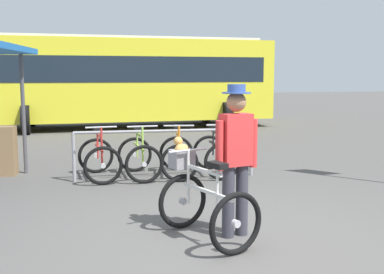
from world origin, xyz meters
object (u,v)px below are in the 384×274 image
Objects in this scene: featured_bicycle at (201,195)px; person_with_featured_bike at (236,154)px; racked_bike_lime at (139,157)px; racked_bike_black at (215,155)px; racked_bike_orange at (178,156)px; bus_distant at (126,77)px; racked_bike_red at (99,158)px.

person_with_featured_bike is at bearing -8.77° from featured_bicycle.
racked_bike_lime is 0.95× the size of racked_bike_black.
racked_bike_black is 0.92× the size of featured_bicycle.
racked_bike_orange is at bearing 81.17° from featured_bicycle.
racked_bike_black is at bearing -86.03° from bus_distant.
racked_bike_orange is 8.37m from bus_distant.
bus_distant is (0.82, 8.20, 1.37)m from racked_bike_lime.
person_with_featured_bike reaches higher than racked_bike_red.
bus_distant reaches higher than racked_bike_lime.
racked_bike_orange and racked_bike_black have the same top height.
person_with_featured_bike reaches higher than racked_bike_orange.
racked_bike_lime is at bearing 175.14° from racked_bike_orange.
racked_bike_lime and racked_bike_orange have the same top height.
racked_bike_lime is at bearing 99.86° from person_with_featured_bike.
racked_bike_black is (1.39, -0.12, 0.00)m from racked_bike_lime.
racked_bike_black is at bearing -4.86° from racked_bike_red.
featured_bicycle is at bearing -86.60° from racked_bike_lime.
racked_bike_orange is 0.69× the size of person_with_featured_bike.
person_with_featured_bike is at bearing -80.14° from racked_bike_lime.
racked_bike_orange is (0.70, -0.06, 0.00)m from racked_bike_lime.
racked_bike_lime is 0.88× the size of featured_bicycle.
bus_distant is (0.24, 11.55, 0.79)m from person_with_featured_bike.
racked_bike_black is at bearing -4.86° from racked_bike_orange.
racked_bike_black is 8.45m from bus_distant.
racked_bike_black is at bearing 69.28° from featured_bicycle.
racked_bike_orange is at bearing -4.86° from racked_bike_red.
featured_bicycle is 0.13× the size of bus_distant.
racked_bike_orange is 1.03× the size of racked_bike_black.
racked_bike_black is at bearing 75.89° from person_with_featured_bike.
featured_bicycle is at bearing -110.72° from racked_bike_black.
racked_bike_black is (0.70, -0.06, -0.00)m from racked_bike_orange.
racked_bike_red is 3.69m from person_with_featured_bike.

